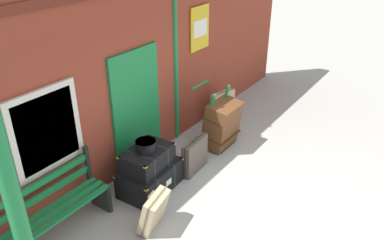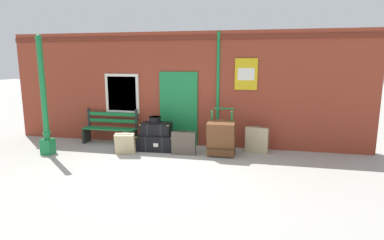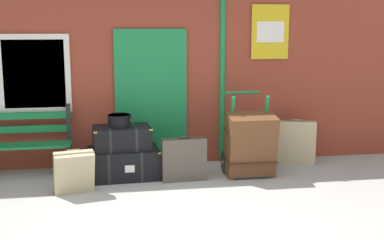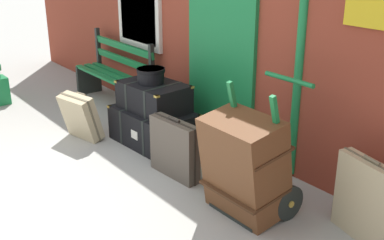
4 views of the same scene
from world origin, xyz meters
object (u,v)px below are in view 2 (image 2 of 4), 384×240
object	(u,v)px
round_hatbox	(155,119)
porters_trolley	(222,144)
suitcase_caramel	(184,143)
suitcase_cream	(257,140)
suitcase_olive	(125,144)
steamer_trunk_base	(157,142)
lamp_post	(45,110)
large_brown_trunk	(221,138)
steamer_trunk_middle	(156,129)
platform_bench	(111,128)

from	to	relation	value
round_hatbox	porters_trolley	size ratio (longest dim) A/B	0.28
suitcase_caramel	suitcase_cream	bearing A→B (deg)	16.70
suitcase_olive	suitcase_caramel	bearing A→B (deg)	12.49
round_hatbox	steamer_trunk_base	bearing A→B (deg)	-12.64
lamp_post	suitcase_cream	xyz separation A→B (m)	(5.33, 1.27, -0.81)
lamp_post	porters_trolley	bearing A→B (deg)	11.97
large_brown_trunk	suitcase_cream	size ratio (longest dim) A/B	1.29
steamer_trunk_middle	suitcase_olive	distance (m)	0.95
porters_trolley	suitcase_olive	xyz separation A→B (m)	(-2.45, -0.56, 0.02)
large_brown_trunk	suitcase_olive	bearing A→B (deg)	-171.17
porters_trolley	large_brown_trunk	xyz separation A→B (m)	(0.00, -0.18, 0.20)
steamer_trunk_base	suitcase_olive	world-z (taller)	suitcase_olive
platform_bench	suitcase_olive	distance (m)	1.34
suitcase_caramel	lamp_post	bearing A→B (deg)	-168.43
suitcase_olive	steamer_trunk_middle	bearing A→B (deg)	45.51
platform_bench	suitcase_cream	bearing A→B (deg)	-1.43
steamer_trunk_base	porters_trolley	size ratio (longest dim) A/B	0.89
steamer_trunk_base	steamer_trunk_middle	xyz separation A→B (m)	(-0.02, 0.02, 0.37)
platform_bench	suitcase_olive	size ratio (longest dim) A/B	2.73
steamer_trunk_base	large_brown_trunk	bearing A→B (deg)	-7.73
lamp_post	suitcase_cream	size ratio (longest dim) A/B	4.18
large_brown_trunk	suitcase_cream	distance (m)	1.02
lamp_post	steamer_trunk_base	size ratio (longest dim) A/B	2.91
steamer_trunk_base	large_brown_trunk	world-z (taller)	large_brown_trunk
porters_trolley	steamer_trunk_base	bearing A→B (deg)	177.91
steamer_trunk_base	round_hatbox	bearing A→B (deg)	167.36
steamer_trunk_middle	round_hatbox	distance (m)	0.26
platform_bench	suitcase_cream	xyz separation A→B (m)	(4.22, -0.11, -0.10)
lamp_post	round_hatbox	size ratio (longest dim) A/B	9.25
steamer_trunk_middle	suitcase_olive	size ratio (longest dim) A/B	1.45
lamp_post	steamer_trunk_middle	size ratio (longest dim) A/B	3.58
porters_trolley	steamer_trunk_middle	bearing A→B (deg)	177.21
round_hatbox	lamp_post	bearing A→B (deg)	-158.61
round_hatbox	suitcase_cream	distance (m)	2.78
platform_bench	round_hatbox	size ratio (longest dim) A/B	4.87
lamp_post	porters_trolley	xyz separation A→B (m)	(4.45, 0.94, -0.89)
steamer_trunk_base	suitcase_caramel	size ratio (longest dim) A/B	1.63
lamp_post	steamer_trunk_base	bearing A→B (deg)	20.86
round_hatbox	suitcase_caramel	bearing A→B (deg)	-19.27
lamp_post	steamer_trunk_middle	world-z (taller)	lamp_post
suitcase_caramel	suitcase_cream	xyz separation A→B (m)	(1.85, 0.55, 0.04)
platform_bench	large_brown_trunk	world-z (taller)	platform_bench
platform_bench	suitcase_caramel	xyz separation A→B (m)	(2.37, -0.66, -0.14)
steamer_trunk_middle	round_hatbox	bearing A→B (deg)	-157.17
lamp_post	platform_bench	world-z (taller)	lamp_post
steamer_trunk_middle	round_hatbox	xyz separation A→B (m)	(-0.03, -0.01, 0.26)
large_brown_trunk	platform_bench	bearing A→B (deg)	169.70
lamp_post	porters_trolley	distance (m)	4.63
porters_trolley	suitcase_caramel	world-z (taller)	porters_trolley
suitcase_cream	lamp_post	bearing A→B (deg)	-166.62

